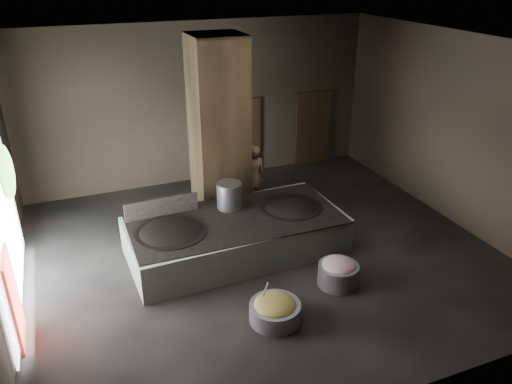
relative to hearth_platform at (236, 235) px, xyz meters
name	(u,v)px	position (x,y,z in m)	size (l,w,h in m)	color
floor	(261,254)	(0.50, -0.25, -0.46)	(10.00, 9.00, 0.10)	black
ceiling	(262,43)	(0.50, -0.25, 4.14)	(10.00, 9.00, 0.10)	black
back_wall	(200,104)	(0.50, 4.30, 1.84)	(10.00, 0.10, 4.50)	black
front_wall	(397,278)	(0.50, -4.80, 1.84)	(10.00, 0.10, 4.50)	black
right_wall	(456,130)	(5.55, -0.25, 1.84)	(0.10, 9.00, 4.50)	black
pillar	(219,133)	(0.20, 1.65, 1.84)	(1.20, 1.20, 4.50)	black
hearth_platform	(236,235)	(0.00, 0.00, 0.00)	(4.67, 2.24, 0.81)	#A6B8A5
platform_cap	(236,219)	(0.00, 0.00, 0.41)	(4.57, 2.19, 0.03)	black
wok_left	(171,235)	(-1.45, -0.05, 0.34)	(1.47, 1.47, 0.41)	black
wok_left_rim	(171,232)	(-1.45, -0.05, 0.41)	(1.50, 1.50, 0.05)	black
wok_right	(291,210)	(1.35, 0.05, 0.34)	(1.37, 1.37, 0.39)	black
wok_right_rim	(291,207)	(1.35, 0.05, 0.41)	(1.40, 1.40, 0.05)	black
stock_pot	(229,195)	(0.05, 0.55, 0.72)	(0.57, 0.57, 0.61)	#ABAEB3
splash_guard	(162,207)	(-1.45, 0.75, 0.62)	(1.63, 0.06, 0.41)	black
cook	(254,177)	(1.16, 1.87, 0.46)	(0.63, 0.41, 1.73)	#8E6148
veg_basin	(275,312)	(-0.15, -2.48, -0.23)	(0.94, 0.94, 0.35)	gray
veg_fill	(275,304)	(-0.15, -2.48, -0.06)	(0.77, 0.77, 0.24)	olive
ladle	(264,292)	(-0.30, -2.33, 0.14)	(0.03, 0.03, 0.74)	#ABAEB3
meat_basin	(338,275)	(1.47, -1.94, -0.18)	(0.82, 0.82, 0.45)	gray
meat_fill	(339,265)	(1.47, -1.94, 0.04)	(0.68, 0.68, 0.26)	#B06A79
doorway_near	(242,138)	(1.70, 4.20, 0.69)	(1.18, 0.08, 2.38)	black
doorway_near_glow	(241,138)	(1.74, 4.36, 0.64)	(0.76, 0.04, 1.81)	#8C6647
doorway_far	(313,129)	(4.10, 4.20, 0.69)	(1.18, 0.08, 2.38)	black
doorway_far_glow	(318,129)	(4.33, 4.33, 0.64)	(0.82, 0.04, 1.95)	#8C6647
left_opening	(4,225)	(-4.45, -0.05, 1.19)	(0.04, 4.20, 3.10)	white
pavilion_sliver	(14,300)	(-4.38, -1.35, 0.44)	(0.05, 0.90, 1.70)	maroon
tree_silhouette	(6,172)	(-4.35, 1.05, 1.79)	(0.28, 1.10, 1.10)	#194714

